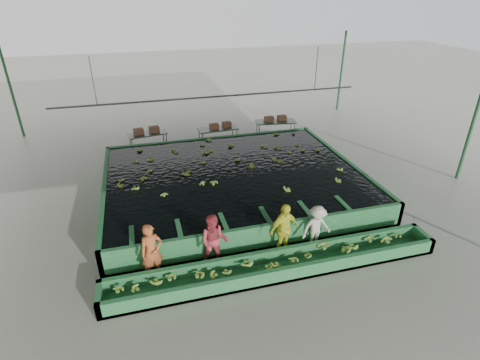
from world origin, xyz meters
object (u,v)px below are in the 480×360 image
object	(u,v)px
sorting_trough	(278,266)
box_stack_left	(147,133)
packing_table_right	(275,130)
flotation_tank	(233,181)
packing_table_left	(148,142)
box_stack_mid	(220,128)
worker_b	(214,242)
packing_table_mid	(218,137)
box_stack_right	(275,121)
worker_d	(316,228)
worker_c	(284,230)
worker_a	(152,252)

from	to	relation	value
sorting_trough	box_stack_left	xyz separation A→B (m)	(-3.10, 10.57, 0.62)
packing_table_right	box_stack_left	distance (m)	6.85
flotation_tank	sorting_trough	size ratio (longest dim) A/B	1.00
packing_table_left	box_stack_mid	distance (m)	3.75
worker_b	packing_table_mid	bearing A→B (deg)	91.29
box_stack_left	packing_table_left	bearing A→B (deg)	-64.43
flotation_tank	box_stack_mid	distance (m)	5.15
box_stack_left	box_stack_right	size ratio (longest dim) A/B	1.05
sorting_trough	packing_table_mid	size ratio (longest dim) A/B	4.88
worker_d	box_stack_right	size ratio (longest dim) A/B	1.25
flotation_tank	worker_b	world-z (taller)	worker_b
worker_c	box_stack_mid	size ratio (longest dim) A/B	1.54
worker_a	worker_b	size ratio (longest dim) A/B	1.00
box_stack_mid	worker_b	bearing A→B (deg)	-103.96
flotation_tank	box_stack_right	size ratio (longest dim) A/B	8.27
sorting_trough	worker_d	world-z (taller)	worker_d
flotation_tank	packing_table_left	size ratio (longest dim) A/B	5.25
sorting_trough	box_stack_right	xyz separation A→B (m)	(3.73, 10.35, 0.72)
worker_b	box_stack_right	bearing A→B (deg)	74.85
packing_table_right	box_stack_right	world-z (taller)	box_stack_right
worker_a	box_stack_mid	size ratio (longest dim) A/B	1.52
worker_d	worker_b	bearing A→B (deg)	175.27
box_stack_mid	worker_d	bearing A→B (deg)	-84.37
worker_a	packing_table_left	bearing A→B (deg)	71.96
box_stack_mid	flotation_tank	bearing A→B (deg)	-97.16
worker_c	packing_table_mid	xyz separation A→B (m)	(0.02, 9.34, -0.42)
flotation_tank	worker_c	distance (m)	4.35
flotation_tank	box_stack_mid	bearing A→B (deg)	82.84
packing_table_left	worker_d	bearing A→B (deg)	-64.47
packing_table_right	box_stack_right	size ratio (longest dim) A/B	1.77
worker_b	worker_d	world-z (taller)	worker_b
worker_a	packing_table_left	distance (m)	9.71
flotation_tank	packing_table_right	distance (m)	6.40
worker_d	box_stack_left	world-z (taller)	worker_d
flotation_tank	box_stack_right	world-z (taller)	box_stack_right
packing_table_left	box_stack_right	bearing A→B (deg)	-1.23
flotation_tank	box_stack_right	xyz separation A→B (m)	(3.73, 5.25, 0.52)
worker_d	packing_table_right	distance (m)	9.75
worker_d	box_stack_left	distance (m)	10.82
packing_table_mid	box_stack_left	xyz separation A→B (m)	(-3.59, 0.43, 0.40)
flotation_tank	packing_table_mid	distance (m)	5.06
sorting_trough	packing_table_mid	distance (m)	10.15
packing_table_mid	packing_table_right	xyz separation A→B (m)	(3.25, 0.16, 0.02)
worker_c	packing_table_left	size ratio (longest dim) A/B	0.93
packing_table_mid	box_stack_mid	bearing A→B (deg)	18.57
sorting_trough	worker_d	size ratio (longest dim) A/B	6.60
sorting_trough	box_stack_mid	size ratio (longest dim) A/B	8.73
worker_b	worker_c	world-z (taller)	worker_c
packing_table_right	worker_d	bearing A→B (deg)	-102.87
worker_c	worker_d	size ratio (longest dim) A/B	1.17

